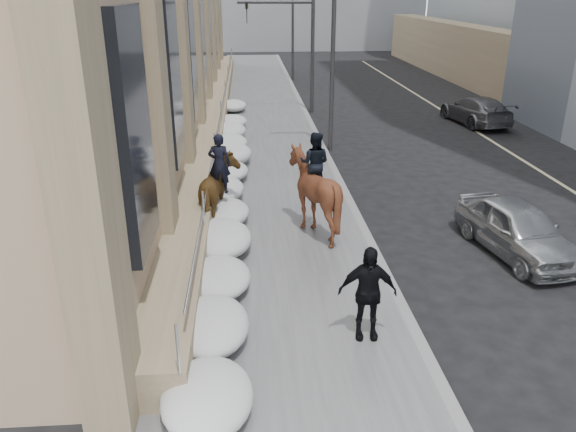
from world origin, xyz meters
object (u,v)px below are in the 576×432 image
(mounted_horse_right, at_px, (313,190))
(car_grey, at_px, (476,110))
(mounted_horse_left, at_px, (219,189))
(car_silver, at_px, (517,229))
(pedestrian, at_px, (367,293))

(mounted_horse_right, distance_m, car_grey, 16.61)
(mounted_horse_right, xyz_separation_m, car_grey, (9.89, 13.33, -0.65))
(mounted_horse_left, height_order, car_silver, mounted_horse_left)
(mounted_horse_left, xyz_separation_m, pedestrian, (3.06, -5.98, -0.07))
(car_silver, height_order, car_grey, car_grey)
(car_silver, bearing_deg, mounted_horse_left, 153.56)
(mounted_horse_right, relative_size, car_grey, 0.58)
(mounted_horse_left, height_order, mounted_horse_right, mounted_horse_right)
(pedestrian, xyz_separation_m, car_silver, (4.73, 3.64, -0.39))
(mounted_horse_right, distance_m, car_silver, 5.44)
(car_grey, bearing_deg, mounted_horse_right, 46.07)
(mounted_horse_left, height_order, car_grey, mounted_horse_left)
(pedestrian, bearing_deg, mounted_horse_right, 98.83)
(car_silver, relative_size, car_grey, 0.84)
(mounted_horse_left, distance_m, car_grey, 17.72)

